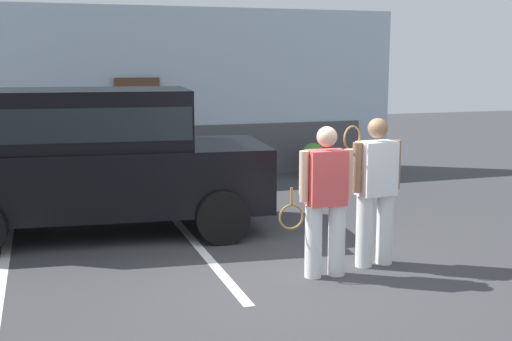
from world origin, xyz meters
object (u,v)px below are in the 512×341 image
object	(u,v)px
parked_suv	(95,154)
tennis_player_man	(325,200)
potted_plant_by_porch	(313,158)
tennis_player_woman	(376,189)

from	to	relation	value
parked_suv	tennis_player_man	xyz separation A→B (m)	(2.30, -2.79, -0.25)
tennis_player_man	potted_plant_by_porch	world-z (taller)	tennis_player_man
tennis_player_man	tennis_player_woman	distance (m)	0.77
tennis_player_man	tennis_player_woman	size ratio (longest dim) A/B	0.97
parked_suv	tennis_player_woman	xyz separation A→B (m)	(3.04, -2.59, -0.21)
tennis_player_man	potted_plant_by_porch	size ratio (longest dim) A/B	2.40
tennis_player_woman	potted_plant_by_porch	xyz separation A→B (m)	(1.68, 5.84, -0.53)
parked_suv	potted_plant_by_porch	bearing A→B (deg)	40.38
parked_suv	potted_plant_by_porch	distance (m)	5.79
tennis_player_woman	parked_suv	bearing A→B (deg)	-46.63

